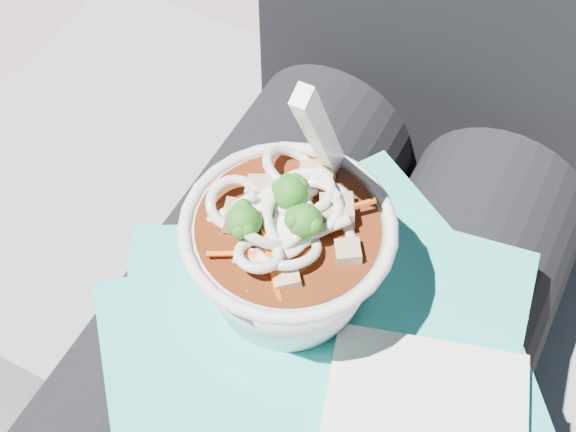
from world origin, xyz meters
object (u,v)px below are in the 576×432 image
at_px(person_body, 359,252).
at_px(stone_ledge, 359,365).
at_px(plastic_bag, 319,312).
at_px(lap, 311,352).
at_px(udon_bowl, 288,248).

bearing_deg(person_body, stone_ledge, 90.00).
bearing_deg(plastic_bag, lap, 132.72).
bearing_deg(plastic_bag, udon_bowl, 169.90).
distance_m(plastic_bag, udon_bowl, 0.07).
bearing_deg(stone_ledge, person_body, -90.00).
bearing_deg(stone_ledge, udon_bowl, -96.75).
xyz_separation_m(plastic_bag, udon_bowl, (-0.03, 0.00, 0.06)).
bearing_deg(plastic_bag, stone_ledge, 93.24).
relative_size(plastic_bag, udon_bowl, 1.81).
height_order(stone_ledge, person_body, person_body).
height_order(lap, plastic_bag, plastic_bag).
bearing_deg(lap, stone_ledge, 90.00).
xyz_separation_m(lap, udon_bowl, (-0.02, -0.00, 0.15)).
bearing_deg(person_body, plastic_bag, -84.93).
distance_m(lap, plastic_bag, 0.09).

